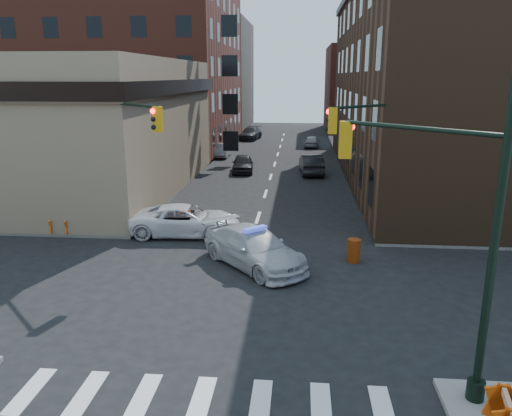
% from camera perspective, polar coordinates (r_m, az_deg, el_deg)
% --- Properties ---
extents(ground, '(140.00, 140.00, 0.00)m').
position_cam_1_polar(ground, '(19.35, -2.33, -9.27)').
color(ground, black).
rests_on(ground, ground).
extents(sidewalk_nw, '(34.00, 54.50, 0.15)m').
position_cam_1_polar(sidewalk_nw, '(56.82, -21.55, 5.93)').
color(sidewalk_nw, gray).
rests_on(sidewalk_nw, ground).
extents(bank_building, '(22.00, 22.00, 9.00)m').
position_cam_1_polar(bank_building, '(39.27, -24.71, 8.56)').
color(bank_building, '#866F58').
rests_on(bank_building, ground).
extents(apartment_block, '(25.00, 25.00, 24.00)m').
position_cam_1_polar(apartment_block, '(61.30, -15.57, 18.20)').
color(apartment_block, maroon).
rests_on(apartment_block, ground).
extents(commercial_row_ne, '(14.00, 34.00, 14.00)m').
position_cam_1_polar(commercial_row_ne, '(41.40, 20.56, 12.71)').
color(commercial_row_ne, '#452C1B').
rests_on(commercial_row_ne, ground).
extents(filler_nw, '(20.00, 18.00, 16.00)m').
position_cam_1_polar(filler_nw, '(81.59, -8.14, 14.81)').
color(filler_nw, brown).
rests_on(filler_nw, ground).
extents(filler_ne, '(16.00, 16.00, 12.00)m').
position_cam_1_polar(filler_ne, '(76.42, 14.27, 13.01)').
color(filler_ne, maroon).
rests_on(filler_ne, ground).
extents(signal_pole_se, '(5.40, 5.27, 8.00)m').
position_cam_1_polar(signal_pole_se, '(12.96, 21.48, -0.93)').
color(signal_pole_se, black).
rests_on(signal_pole_se, sidewalk_se).
extents(signal_pole_nw, '(3.58, 3.67, 8.00)m').
position_cam_1_polar(signal_pole_nw, '(24.52, -14.55, 6.03)').
color(signal_pole_nw, black).
rests_on(signal_pole_nw, sidewalk_nw).
extents(signal_pole_ne, '(3.67, 3.58, 8.00)m').
position_cam_1_polar(signal_pole_ne, '(23.39, 13.71, 5.67)').
color(signal_pole_ne, black).
rests_on(signal_pole_ne, sidewalk_ne).
extents(tree_ne_near, '(3.00, 3.00, 4.85)m').
position_cam_1_polar(tree_ne_near, '(44.02, 11.96, 8.80)').
color(tree_ne_near, black).
rests_on(tree_ne_near, sidewalk_ne).
extents(tree_ne_far, '(3.00, 3.00, 4.85)m').
position_cam_1_polar(tree_ne_far, '(51.94, 10.96, 9.74)').
color(tree_ne_far, black).
rests_on(tree_ne_far, sidewalk_ne).
extents(police_car, '(5.37, 5.60, 1.60)m').
position_cam_1_polar(police_car, '(21.32, -0.23, -4.60)').
color(police_car, '#BBBABF').
rests_on(police_car, ground).
extents(pickup, '(5.67, 2.85, 1.54)m').
position_cam_1_polar(pickup, '(25.70, -8.07, -1.40)').
color(pickup, silver).
rests_on(pickup, ground).
extents(parked_car_wnear, '(2.06, 4.38, 1.45)m').
position_cam_1_polar(parked_car_wnear, '(42.35, -1.53, 5.11)').
color(parked_car_wnear, black).
rests_on(parked_car_wnear, ground).
extents(parked_car_wfar, '(1.39, 3.97, 1.31)m').
position_cam_1_polar(parked_car_wfar, '(50.46, -3.90, 6.58)').
color(parked_car_wfar, gray).
rests_on(parked_car_wfar, ground).
extents(parked_car_wdeep, '(2.83, 5.54, 1.54)m').
position_cam_1_polar(parked_car_wdeep, '(64.42, -0.63, 8.52)').
color(parked_car_wdeep, black).
rests_on(parked_car_wdeep, ground).
extents(parked_car_enear, '(2.11, 5.09, 1.64)m').
position_cam_1_polar(parked_car_enear, '(41.76, 6.35, 5.01)').
color(parked_car_enear, black).
rests_on(parked_car_enear, ground).
extents(parked_car_efar, '(1.88, 3.99, 1.32)m').
position_cam_1_polar(parked_car_efar, '(57.72, 6.42, 7.58)').
color(parked_car_efar, '#9C9DA4').
rests_on(parked_car_efar, ground).
extents(pedestrian_a, '(0.79, 0.73, 1.81)m').
position_cam_1_polar(pedestrian_a, '(26.86, -15.56, -0.46)').
color(pedestrian_a, black).
rests_on(pedestrian_a, sidewalk_nw).
extents(pedestrian_b, '(1.15, 1.00, 2.00)m').
position_cam_1_polar(pedestrian_b, '(28.78, -19.40, 0.43)').
color(pedestrian_b, black).
rests_on(pedestrian_b, sidewalk_nw).
extents(pedestrian_c, '(1.22, 0.79, 1.93)m').
position_cam_1_polar(pedestrian_c, '(30.63, -24.36, 0.71)').
color(pedestrian_c, black).
rests_on(pedestrian_c, sidewalk_nw).
extents(barrel_road, '(0.76, 0.76, 1.03)m').
position_cam_1_polar(barrel_road, '(22.29, 11.11, -4.79)').
color(barrel_road, '#DD4C0A').
rests_on(barrel_road, ground).
extents(barrel_bank, '(0.61, 0.61, 1.09)m').
position_cam_1_polar(barrel_bank, '(26.33, -8.06, -1.52)').
color(barrel_bank, '#C75809').
rests_on(barrel_bank, ground).
extents(barricade_se_a, '(0.81, 1.29, 0.90)m').
position_cam_1_polar(barricade_se_a, '(13.23, 26.63, -20.44)').
color(barricade_se_a, '#D84F0A').
rests_on(barricade_se_a, sidewalk_se).
extents(barricade_nw_a, '(1.37, 0.73, 1.00)m').
position_cam_1_polar(barricade_nw_a, '(28.23, -17.91, -0.76)').
color(barricade_nw_a, orange).
rests_on(barricade_nw_a, sidewalk_nw).
extents(barricade_nw_b, '(1.08, 0.55, 0.80)m').
position_cam_1_polar(barricade_nw_b, '(27.15, -21.43, -1.91)').
color(barricade_nw_b, red).
rests_on(barricade_nw_b, sidewalk_nw).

